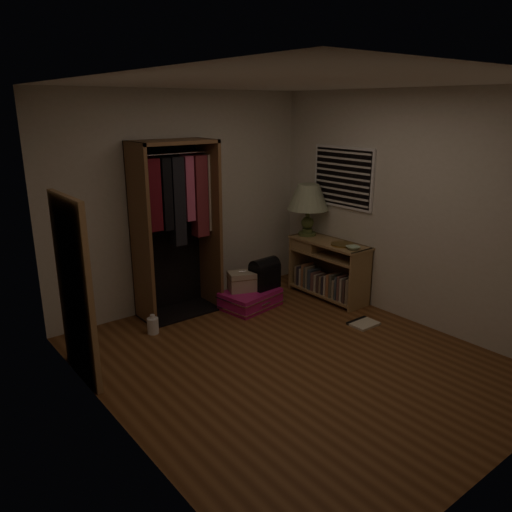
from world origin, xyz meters
The scene contains 13 objects.
ground centered at (0.00, 0.00, 0.00)m, with size 4.00×4.00×0.00m, color brown.
room_walls centered at (0.08, 0.04, 1.50)m, with size 3.52×4.02×2.60m.
console_bookshelf centered at (1.54, 1.04, 0.39)m, with size 0.42×1.12×0.75m.
open_wardrobe centered at (-0.21, 1.77, 1.23)m, with size 1.03×0.50×2.05m.
floor_mirror centered at (-1.70, 1.00, 0.85)m, with size 0.06×0.80×1.70m.
pink_suitcase centered at (0.52, 1.34, 0.11)m, with size 0.78×0.61×0.22m.
train_case centered at (0.46, 1.42, 0.33)m, with size 0.41×0.35×0.25m.
black_bag centered at (0.73, 1.33, 0.41)m, with size 0.37×0.25×0.38m.
table_lamp centered at (1.54, 1.42, 1.25)m, with size 0.67×0.67×0.68m.
brass_tray centered at (1.54, 0.78, 0.76)m, with size 0.35×0.35×0.02m.
ceramic_bowl centered at (1.49, 0.57, 0.77)m, with size 0.16×0.16×0.04m, color #A6C4A3.
white_jug centered at (-0.78, 1.42, 0.09)m, with size 0.13×0.13×0.22m.
floor_book centered at (1.22, 0.14, 0.01)m, with size 0.32×0.25×0.03m.
Camera 1 is at (-3.01, -3.24, 2.41)m, focal length 35.00 mm.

